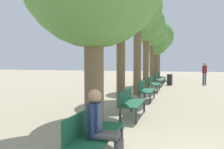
% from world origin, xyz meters
% --- Properties ---
extents(bench_row_0, '(0.54, 1.59, 0.85)m').
position_xyz_m(bench_row_0, '(-1.56, 0.77, 0.50)').
color(bench_row_0, '#195138').
rests_on(bench_row_0, ground_plane).
extents(bench_row_1, '(0.54, 1.59, 0.85)m').
position_xyz_m(bench_row_1, '(-1.56, 3.87, 0.50)').
color(bench_row_1, '#195138').
rests_on(bench_row_1, ground_plane).
extents(bench_row_2, '(0.54, 1.59, 0.85)m').
position_xyz_m(bench_row_2, '(-1.56, 6.97, 0.50)').
color(bench_row_2, '#195138').
rests_on(bench_row_2, ground_plane).
extents(bench_row_3, '(0.54, 1.59, 0.85)m').
position_xyz_m(bench_row_3, '(-1.56, 10.07, 0.50)').
color(bench_row_3, '#195138').
rests_on(bench_row_3, ground_plane).
extents(bench_row_4, '(0.54, 1.59, 0.85)m').
position_xyz_m(bench_row_4, '(-1.56, 13.17, 0.50)').
color(bench_row_4, '#195138').
rests_on(bench_row_4, ground_plane).
extents(bench_row_5, '(0.54, 1.59, 0.85)m').
position_xyz_m(bench_row_5, '(-1.56, 16.27, 0.50)').
color(bench_row_5, '#195138').
rests_on(bench_row_5, ground_plane).
extents(tree_row_1, '(2.22, 2.22, 4.89)m').
position_xyz_m(tree_row_1, '(-2.20, 5.12, 3.71)').
color(tree_row_1, brown).
rests_on(tree_row_1, ground_plane).
extents(tree_row_2, '(2.53, 2.53, 5.80)m').
position_xyz_m(tree_row_2, '(-2.20, 8.50, 4.43)').
color(tree_row_2, brown).
rests_on(tree_row_2, ground_plane).
extents(tree_row_3, '(2.42, 2.42, 5.49)m').
position_xyz_m(tree_row_3, '(-2.20, 11.63, 4.19)').
color(tree_row_3, brown).
rests_on(tree_row_3, ground_plane).
extents(tree_row_4, '(2.46, 2.46, 5.44)m').
position_xyz_m(tree_row_4, '(-2.20, 14.78, 4.16)').
color(tree_row_4, brown).
rests_on(tree_row_4, ground_plane).
extents(tree_row_5, '(2.36, 2.36, 4.72)m').
position_xyz_m(tree_row_5, '(-2.20, 17.54, 3.42)').
color(tree_row_5, brown).
rests_on(tree_row_5, ground_plane).
extents(tree_row_6, '(3.14, 3.14, 6.04)m').
position_xyz_m(tree_row_6, '(-2.20, 20.99, 4.43)').
color(tree_row_6, brown).
rests_on(tree_row_6, ground_plane).
extents(person_seated, '(0.58, 0.33, 1.26)m').
position_xyz_m(person_seated, '(-1.33, 0.54, 0.67)').
color(person_seated, '#4C4C4C').
rests_on(person_seated, ground_plane).
extents(pedestrian_near, '(0.34, 0.30, 1.69)m').
position_xyz_m(pedestrian_near, '(1.80, 15.64, 0.97)').
color(pedestrian_near, '#384260').
rests_on(pedestrian_near, ground_plane).
extents(trash_bin, '(0.41, 0.41, 0.81)m').
position_xyz_m(trash_bin, '(-0.77, 14.27, 0.41)').
color(trash_bin, '#232328').
rests_on(trash_bin, ground_plane).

